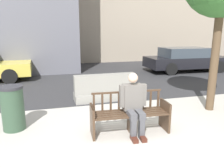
# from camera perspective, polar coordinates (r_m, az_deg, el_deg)

# --- Properties ---
(ground_plane) EXTENTS (200.00, 200.00, 0.00)m
(ground_plane) POSITION_cam_1_polar(r_m,az_deg,el_deg) (4.36, 6.60, -16.28)
(ground_plane) COLOR #B7B2A8
(street_asphalt) EXTENTS (120.00, 12.00, 0.01)m
(street_asphalt) POSITION_cam_1_polar(r_m,az_deg,el_deg) (12.48, -8.17, 3.34)
(street_asphalt) COLOR #333335
(street_asphalt) RESTS_ON ground
(street_bench) EXTENTS (1.71, 0.61, 0.88)m
(street_bench) POSITION_cam_1_polar(r_m,az_deg,el_deg) (4.82, 4.60, -8.04)
(street_bench) COLOR #473323
(street_bench) RESTS_ON ground
(seated_person) EXTENTS (0.59, 0.74, 1.31)m
(seated_person) POSITION_cam_1_polar(r_m,az_deg,el_deg) (4.69, 5.67, -4.87)
(seated_person) COLOR #66605B
(seated_person) RESTS_ON ground
(jersey_barrier_centre) EXTENTS (2.02, 0.75, 0.84)m
(jersey_barrier_centre) POSITION_cam_1_polar(r_m,az_deg,el_deg) (7.10, -1.78, -1.42)
(jersey_barrier_centre) COLOR gray
(jersey_barrier_centre) RESTS_ON ground
(car_sedan_mid) EXTENTS (4.61, 2.01, 1.32)m
(car_sedan_mid) POSITION_cam_1_polar(r_m,az_deg,el_deg) (12.95, 18.77, 6.15)
(car_sedan_mid) COLOR black
(car_sedan_mid) RESTS_ON ground
(trash_bin) EXTENTS (0.51, 0.51, 1.01)m
(trash_bin) POSITION_cam_1_polar(r_m,az_deg,el_deg) (5.37, -24.50, -5.71)
(trash_bin) COLOR #334C38
(trash_bin) RESTS_ON ground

